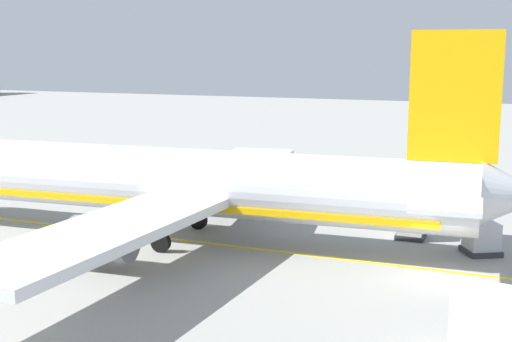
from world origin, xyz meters
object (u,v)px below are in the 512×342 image
(service_truck_baggage, at_px, (454,183))
(cargo_container_near, at_px, (481,238))
(cargo_container_far, at_px, (411,223))
(airliner_foreground, at_px, (165,182))
(crew_loader_left, at_px, (88,249))

(service_truck_baggage, bearing_deg, cargo_container_near, -167.30)
(cargo_container_near, bearing_deg, cargo_container_far, 67.18)
(airliner_foreground, distance_m, service_truck_baggage, 22.25)
(airliner_foreground, height_order, crew_loader_left, airliner_foreground)
(airliner_foreground, relative_size, cargo_container_far, 20.69)
(airliner_foreground, height_order, service_truck_baggage, airliner_foreground)
(airliner_foreground, height_order, cargo_container_near, airliner_foreground)
(airliner_foreground, bearing_deg, cargo_container_far, -67.50)
(airliner_foreground, distance_m, crew_loader_left, 6.88)
(cargo_container_near, xyz_separation_m, cargo_container_far, (1.71, 4.06, 0.06))
(cargo_container_near, distance_m, crew_loader_left, 20.85)
(crew_loader_left, bearing_deg, cargo_container_far, -49.96)
(airliner_foreground, xyz_separation_m, cargo_container_near, (3.79, -17.33, -2.50))
(airliner_foreground, relative_size, service_truck_baggage, 5.96)
(cargo_container_near, xyz_separation_m, crew_loader_left, (-10.17, 18.20, 0.08))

